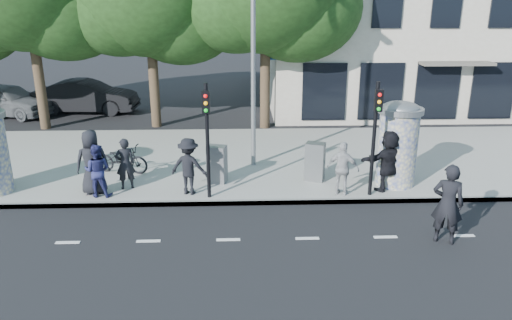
{
  "coord_description": "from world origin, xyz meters",
  "views": [
    {
      "loc": [
        0.29,
        -9.86,
        5.94
      ],
      "look_at": [
        0.77,
        3.5,
        1.41
      ],
      "focal_mm": 35.0,
      "sensor_mm": 36.0,
      "label": 1
    }
  ],
  "objects_px": {
    "ped_a": "(92,162)",
    "man_road": "(448,204)",
    "ped_b": "(125,164)",
    "cabinet_left": "(217,164)",
    "ped_e": "(343,169)",
    "ped_d": "(189,166)",
    "car_left": "(8,100)",
    "ped_c": "(97,171)",
    "car_mid": "(87,97)",
    "ad_column_right": "(398,142)",
    "bicycle": "(121,159)",
    "street_lamp": "(253,29)",
    "traffic_pole_far": "(375,128)",
    "traffic_pole_near": "(207,130)",
    "cabinet_right": "(315,162)",
    "ped_f": "(388,161)"
  },
  "relations": [
    {
      "from": "ped_f",
      "to": "ped_c",
      "type": "bearing_deg",
      "value": -21.96
    },
    {
      "from": "ped_c",
      "to": "cabinet_left",
      "type": "bearing_deg",
      "value": -159.7
    },
    {
      "from": "ad_column_right",
      "to": "traffic_pole_near",
      "type": "distance_m",
      "value": 5.91
    },
    {
      "from": "ped_a",
      "to": "car_left",
      "type": "relative_size",
      "value": 0.42
    },
    {
      "from": "cabinet_left",
      "to": "ped_a",
      "type": "bearing_deg",
      "value": -151.4
    },
    {
      "from": "man_road",
      "to": "ad_column_right",
      "type": "bearing_deg",
      "value": -63.85
    },
    {
      "from": "ped_a",
      "to": "traffic_pole_far",
      "type": "bearing_deg",
      "value": 165.09
    },
    {
      "from": "ped_e",
      "to": "cabinet_left",
      "type": "bearing_deg",
      "value": 5.84
    },
    {
      "from": "ad_column_right",
      "to": "bicycle",
      "type": "distance_m",
      "value": 8.97
    },
    {
      "from": "traffic_pole_near",
      "to": "ped_e",
      "type": "distance_m",
      "value": 4.16
    },
    {
      "from": "ped_f",
      "to": "cabinet_left",
      "type": "relative_size",
      "value": 1.56
    },
    {
      "from": "ped_b",
      "to": "car_mid",
      "type": "relative_size",
      "value": 0.32
    },
    {
      "from": "ped_b",
      "to": "car_left",
      "type": "xyz_separation_m",
      "value": [
        -8.01,
        10.43,
        -0.15
      ]
    },
    {
      "from": "street_lamp",
      "to": "car_mid",
      "type": "height_order",
      "value": "street_lamp"
    },
    {
      "from": "ad_column_right",
      "to": "traffic_pole_far",
      "type": "bearing_deg",
      "value": -137.79
    },
    {
      "from": "traffic_pole_far",
      "to": "ped_a",
      "type": "xyz_separation_m",
      "value": [
        -8.26,
        0.48,
        -1.1
      ]
    },
    {
      "from": "street_lamp",
      "to": "ped_c",
      "type": "relative_size",
      "value": 5.01
    },
    {
      "from": "car_left",
      "to": "car_mid",
      "type": "xyz_separation_m",
      "value": [
        3.74,
        0.52,
        0.03
      ]
    },
    {
      "from": "traffic_pole_far",
      "to": "cabinet_left",
      "type": "relative_size",
      "value": 2.82
    },
    {
      "from": "ped_b",
      "to": "man_road",
      "type": "xyz_separation_m",
      "value": [
        8.54,
        -3.5,
        0.07
      ]
    },
    {
      "from": "ped_b",
      "to": "ped_d",
      "type": "distance_m",
      "value": 2.03
    },
    {
      "from": "ad_column_right",
      "to": "car_mid",
      "type": "xyz_separation_m",
      "value": [
        -12.65,
        10.87,
        -0.7
      ]
    },
    {
      "from": "man_road",
      "to": "bicycle",
      "type": "height_order",
      "value": "man_road"
    },
    {
      "from": "ped_f",
      "to": "man_road",
      "type": "bearing_deg",
      "value": 77.37
    },
    {
      "from": "ped_b",
      "to": "ped_c",
      "type": "xyz_separation_m",
      "value": [
        -0.7,
        -0.57,
        -0.01
      ]
    },
    {
      "from": "ped_f",
      "to": "car_left",
      "type": "height_order",
      "value": "ped_f"
    },
    {
      "from": "bicycle",
      "to": "cabinet_right",
      "type": "bearing_deg",
      "value": -85.27
    },
    {
      "from": "ped_a",
      "to": "cabinet_right",
      "type": "relative_size",
      "value": 1.58
    },
    {
      "from": "traffic_pole_near",
      "to": "car_mid",
      "type": "relative_size",
      "value": 0.67
    },
    {
      "from": "ped_e",
      "to": "man_road",
      "type": "relative_size",
      "value": 0.8
    },
    {
      "from": "ped_a",
      "to": "cabinet_left",
      "type": "relative_size",
      "value": 1.63
    },
    {
      "from": "car_mid",
      "to": "ped_b",
      "type": "bearing_deg",
      "value": -155.5
    },
    {
      "from": "traffic_pole_far",
      "to": "ped_f",
      "type": "distance_m",
      "value": 1.35
    },
    {
      "from": "ped_b",
      "to": "ped_f",
      "type": "bearing_deg",
      "value": 158.49
    },
    {
      "from": "ped_b",
      "to": "cabinet_right",
      "type": "relative_size",
      "value": 1.29
    },
    {
      "from": "traffic_pole_far",
      "to": "car_mid",
      "type": "relative_size",
      "value": 0.67
    },
    {
      "from": "ped_d",
      "to": "ped_f",
      "type": "xyz_separation_m",
      "value": [
        6.0,
        0.07,
        0.08
      ]
    },
    {
      "from": "ped_f",
      "to": "man_road",
      "type": "height_order",
      "value": "man_road"
    },
    {
      "from": "ped_b",
      "to": "cabinet_right",
      "type": "xyz_separation_m",
      "value": [
        5.9,
        0.5,
        -0.18
      ]
    },
    {
      "from": "ad_column_right",
      "to": "cabinet_right",
      "type": "height_order",
      "value": "ad_column_right"
    },
    {
      "from": "traffic_pole_near",
      "to": "street_lamp",
      "type": "bearing_deg",
      "value": 63.77
    },
    {
      "from": "ad_column_right",
      "to": "traffic_pole_near",
      "type": "xyz_separation_m",
      "value": [
        -5.8,
        -0.91,
        0.69
      ]
    },
    {
      "from": "ped_b",
      "to": "cabinet_left",
      "type": "height_order",
      "value": "ped_b"
    },
    {
      "from": "traffic_pole_near",
      "to": "cabinet_right",
      "type": "distance_m",
      "value": 3.86
    },
    {
      "from": "bicycle",
      "to": "cabinet_left",
      "type": "xyz_separation_m",
      "value": [
        3.22,
        -0.98,
        0.12
      ]
    },
    {
      "from": "ad_column_right",
      "to": "ped_a",
      "type": "distance_m",
      "value": 9.28
    },
    {
      "from": "ped_d",
      "to": "car_left",
      "type": "height_order",
      "value": "ped_d"
    },
    {
      "from": "ped_a",
      "to": "man_road",
      "type": "bearing_deg",
      "value": 149.92
    },
    {
      "from": "ped_c",
      "to": "car_mid",
      "type": "xyz_separation_m",
      "value": [
        -3.57,
        11.52,
        -0.11
      ]
    },
    {
      "from": "car_left",
      "to": "ped_e",
      "type": "bearing_deg",
      "value": -106.55
    }
  ]
}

